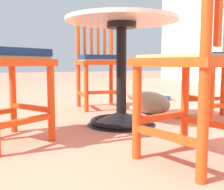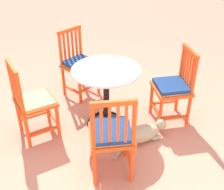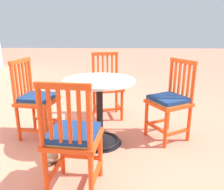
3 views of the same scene
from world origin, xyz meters
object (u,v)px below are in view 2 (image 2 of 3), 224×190
at_px(cafe_table, 106,104).
at_px(orange_chair_by_planter, 111,135).
at_px(orange_chair_facing_out, 173,88).
at_px(tabby_cat, 144,133).
at_px(orange_chair_at_corner, 79,64).
at_px(orange_chair_near_fence, 33,102).

height_order(cafe_table, orange_chair_by_planter, orange_chair_by_planter).
bearing_deg(orange_chair_facing_out, tabby_cat, 31.14).
distance_m(cafe_table, tabby_cat, 0.55).
bearing_deg(orange_chair_facing_out, cafe_table, -10.38).
height_order(orange_chair_by_planter, orange_chair_at_corner, same).
bearing_deg(orange_chair_facing_out, orange_chair_near_fence, -6.40).
bearing_deg(orange_chair_by_planter, cafe_table, -102.34).
xyz_separation_m(cafe_table, orange_chair_at_corner, (0.16, -0.78, 0.16)).
xyz_separation_m(orange_chair_by_planter, orange_chair_at_corner, (-0.01, -1.53, 0.00)).
xyz_separation_m(orange_chair_facing_out, tabby_cat, (0.45, 0.27, -0.35)).
distance_m(cafe_table, orange_chair_at_corner, 0.82).
distance_m(orange_chair_by_planter, orange_chair_facing_out, 1.11).
height_order(orange_chair_near_fence, tabby_cat, orange_chair_near_fence).
distance_m(orange_chair_facing_out, orange_chair_near_fence, 1.59).
height_order(cafe_table, orange_chair_near_fence, orange_chair_near_fence).
height_order(orange_chair_facing_out, tabby_cat, orange_chair_facing_out).
xyz_separation_m(cafe_table, orange_chair_facing_out, (-0.76, 0.14, 0.16)).
bearing_deg(orange_chair_facing_out, orange_chair_by_planter, 33.24).
xyz_separation_m(orange_chair_by_planter, orange_chair_facing_out, (-0.93, -0.61, 0.00)).
relative_size(cafe_table, orange_chair_near_fence, 0.83).
bearing_deg(cafe_table, tabby_cat, 127.53).
height_order(orange_chair_at_corner, orange_chair_near_fence, same).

